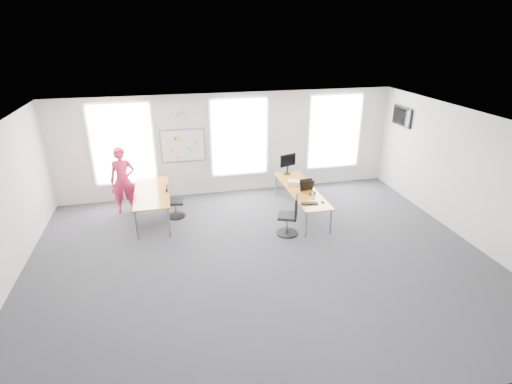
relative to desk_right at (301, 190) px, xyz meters
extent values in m
plane|color=#2C2C32|center=(-1.62, -2.10, -0.64)|extent=(10.00, 10.00, 0.00)
plane|color=white|center=(-1.62, -2.10, 2.36)|extent=(10.00, 10.00, 0.00)
plane|color=silver|center=(-1.62, 1.90, 0.86)|extent=(10.00, 0.00, 10.00)
plane|color=silver|center=(-1.62, -6.10, 0.86)|extent=(10.00, 0.00, 10.00)
plane|color=silver|center=(3.38, -2.10, 0.86)|extent=(0.00, 10.00, 10.00)
cube|color=white|center=(-4.62, 1.87, 1.06)|extent=(1.60, 0.06, 2.20)
cube|color=white|center=(-1.32, 1.87, 1.06)|extent=(1.60, 0.06, 2.20)
cube|color=white|center=(1.68, 1.87, 1.06)|extent=(1.60, 0.06, 2.20)
cube|color=#C17A2C|center=(0.00, 0.00, 0.03)|extent=(0.75, 2.81, 0.03)
cylinder|color=gray|center=(-0.31, -1.34, -0.31)|extent=(0.05, 0.05, 0.66)
cylinder|color=gray|center=(0.31, -1.34, -0.31)|extent=(0.05, 0.05, 0.66)
cylinder|color=gray|center=(-0.31, 1.34, -0.31)|extent=(0.05, 0.05, 0.66)
cylinder|color=gray|center=(0.31, 1.34, -0.31)|extent=(0.05, 0.05, 0.66)
cube|color=#C17A2C|center=(-3.90, 0.42, 0.14)|extent=(0.87, 2.17, 0.03)
cylinder|color=gray|center=(-4.28, -0.61, -0.26)|extent=(0.05, 0.05, 0.76)
cylinder|color=gray|center=(-3.53, -0.61, -0.26)|extent=(0.05, 0.05, 0.76)
cylinder|color=gray|center=(-4.28, 1.44, -0.26)|extent=(0.05, 0.05, 0.76)
cylinder|color=gray|center=(-3.53, 1.44, -0.26)|extent=(0.05, 0.05, 0.76)
cylinder|color=black|center=(-0.71, -1.10, -0.62)|extent=(0.53, 0.53, 0.03)
cylinder|color=gray|center=(-0.71, -1.10, -0.39)|extent=(0.06, 0.06, 0.43)
cube|color=black|center=(-0.71, -1.10, -0.16)|extent=(0.59, 0.59, 0.07)
cube|color=black|center=(-0.52, -1.18, 0.13)|extent=(0.21, 0.42, 0.46)
cylinder|color=black|center=(-3.34, 0.47, -0.63)|extent=(0.48, 0.48, 0.03)
cylinder|color=gray|center=(-3.34, 0.47, -0.42)|extent=(0.05, 0.05, 0.38)
cube|color=black|center=(-3.34, 0.47, -0.21)|extent=(0.42, 0.42, 0.06)
cube|color=black|center=(-3.52, 0.48, 0.05)|extent=(0.06, 0.39, 0.41)
imported|color=#D1214A|center=(-4.65, 1.13, 0.27)|extent=(0.66, 0.44, 1.82)
cube|color=silver|center=(-2.97, 1.87, 0.91)|extent=(1.20, 0.03, 0.90)
cylinder|color=gray|center=(-2.97, 1.87, 1.71)|extent=(0.30, 0.04, 0.30)
cube|color=black|center=(3.33, 0.90, 1.66)|extent=(0.06, 0.90, 0.55)
cube|color=black|center=(-0.11, -0.96, 0.05)|extent=(0.45, 0.26, 0.02)
ellipsoid|color=black|center=(0.23, -0.97, 0.06)|extent=(0.08, 0.11, 0.04)
cylinder|color=black|center=(0.10, -0.72, 0.05)|extent=(0.09, 0.09, 0.01)
cylinder|color=black|center=(0.09, -0.44, 0.08)|extent=(0.04, 0.08, 0.08)
cylinder|color=black|center=(0.22, -0.44, 0.08)|extent=(0.04, 0.08, 0.08)
cylinder|color=gold|center=(0.09, -0.44, 0.08)|extent=(0.01, 0.08, 0.08)
cube|color=black|center=(0.16, -0.44, 0.13)|extent=(0.14, 0.02, 0.01)
cube|color=black|center=(0.11, -0.07, 0.20)|extent=(0.38, 0.13, 0.30)
cube|color=orange|center=(0.11, -0.16, 0.19)|extent=(0.36, 0.15, 0.28)
cube|color=black|center=(0.11, -0.18, 0.20)|extent=(0.38, 0.15, 0.29)
cube|color=beige|center=(-0.08, 0.34, 0.10)|extent=(0.40, 0.34, 0.12)
cylinder|color=black|center=(-0.02, 1.20, 0.05)|extent=(0.22, 0.22, 0.02)
cylinder|color=black|center=(-0.02, 1.20, 0.17)|extent=(0.04, 0.04, 0.22)
cube|color=black|center=(-0.02, 1.19, 0.47)|extent=(0.53, 0.22, 0.37)
cube|color=black|center=(-0.02, 1.17, 0.47)|extent=(0.48, 0.18, 0.33)
camera|label=1|loc=(-3.40, -9.39, 4.14)|focal=28.00mm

